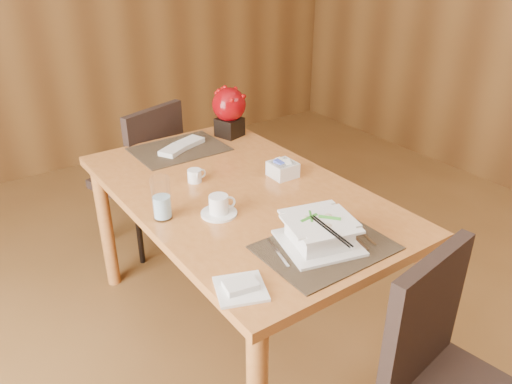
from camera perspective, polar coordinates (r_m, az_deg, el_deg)
dining_table at (r=2.18m, az=-1.93°, el=-2.00°), size 0.90×1.50×0.75m
placemat_near at (r=1.76m, az=7.95°, el=-6.31°), size 0.45×0.33×0.01m
placemat_far at (r=2.58m, az=-8.74°, el=4.87°), size 0.45×0.33×0.01m
soup_setting at (r=1.75m, az=7.23°, el=-4.68°), size 0.31×0.31×0.10m
coffee_cup at (r=1.94m, az=-4.28°, el=-1.67°), size 0.14×0.14×0.08m
water_glass at (r=1.92m, az=-10.76°, el=-0.70°), size 0.09×0.09×0.17m
creamer_jug at (r=2.21m, az=-7.04°, el=1.85°), size 0.08×0.08×0.06m
sugar_caddy at (r=2.25m, az=3.08°, el=2.60°), size 0.11×0.11×0.07m
berry_decor at (r=2.69m, az=-3.09°, el=9.45°), size 0.18×0.18×0.27m
napkins_far at (r=2.58m, az=-8.35°, el=5.29°), size 0.29×0.20×0.02m
bread_plate at (r=1.56m, az=-1.77°, el=-11.01°), size 0.19×0.19×0.01m
near_chair at (r=1.75m, az=21.12°, el=-19.01°), size 0.47×0.48×0.90m
far_chair at (r=2.97m, az=-12.55°, el=2.42°), size 0.53×0.53×0.90m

